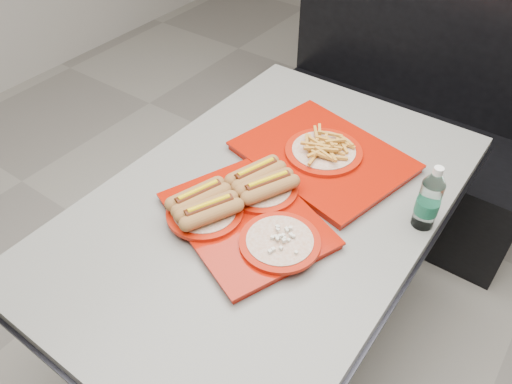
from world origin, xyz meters
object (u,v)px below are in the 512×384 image
Objects in this scene: tray_near at (244,210)px; tray_far at (323,153)px; booth_bench at (398,125)px; water_bottle at (429,201)px; diner_table at (267,237)px.

tray_far is at bearing 82.62° from tray_near.
water_bottle is at bearing -66.09° from booth_bench.
diner_table is 1.11m from booth_bench.
tray_far is 0.38m from water_bottle.
tray_far is at bearing 167.34° from water_bottle.
water_bottle is (0.42, 0.28, 0.05)m from tray_near.
booth_bench is 1.26m from tray_near.
tray_far is (0.05, 0.36, -0.01)m from tray_near.
tray_near is at bearing -94.04° from diner_table.
tray_far is (0.04, -0.84, 0.38)m from booth_bench.
tray_near is at bearing -146.29° from water_bottle.
tray_far is at bearing -87.33° from booth_bench.
tray_near is 0.93× the size of tray_far.
diner_table is 6.98× the size of water_bottle.
diner_table is 1.05× the size of booth_bench.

